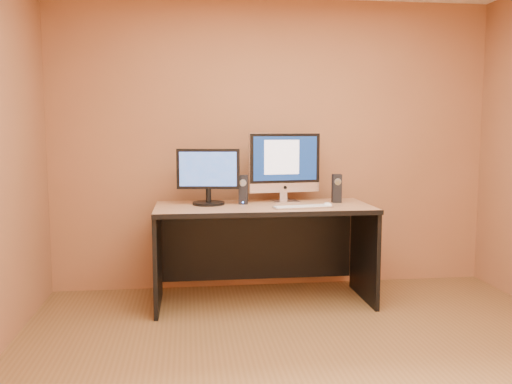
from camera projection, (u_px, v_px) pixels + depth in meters
floor at (329, 381)px, 3.11m from camera, size 4.00×4.00×0.00m
walls at (333, 155)px, 2.96m from camera, size 4.00×4.00×2.60m
desk at (263, 254)px, 4.50m from camera, size 1.77×0.78×0.82m
imac at (286, 167)px, 4.63m from camera, size 0.65×0.30×0.61m
second_monitor at (208, 177)px, 4.48m from camera, size 0.56×0.33×0.46m
speaker_left at (243, 190)px, 4.53m from camera, size 0.09×0.09×0.24m
speaker_right at (337, 188)px, 4.62m from camera, size 0.08×0.08×0.24m
keyboard at (303, 207)px, 4.30m from camera, size 0.49×0.20×0.02m
mouse at (328, 205)px, 4.36m from camera, size 0.07×0.12×0.04m
cable_a at (291, 200)px, 4.78m from camera, size 0.06×0.24×0.01m
cable_b at (285, 200)px, 4.79m from camera, size 0.08×0.19×0.01m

